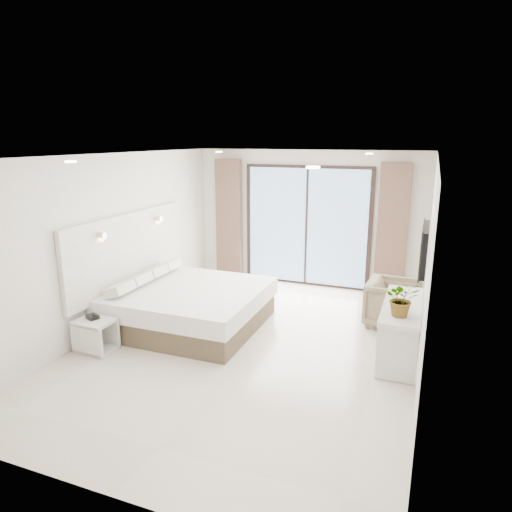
# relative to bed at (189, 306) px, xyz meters

# --- Properties ---
(ground) EXTENTS (6.20, 6.20, 0.00)m
(ground) POSITION_rel_bed_xyz_m (1.19, -0.34, -0.33)
(ground) COLOR beige
(ground) RESTS_ON ground
(room_shell) EXTENTS (4.62, 6.22, 2.72)m
(room_shell) POSITION_rel_bed_xyz_m (0.99, 0.45, 1.25)
(room_shell) COLOR silver
(room_shell) RESTS_ON ground
(bed) EXTENTS (2.24, 2.13, 0.76)m
(bed) POSITION_rel_bed_xyz_m (0.00, 0.00, 0.00)
(bed) COLOR brown
(bed) RESTS_ON ground
(nightstand) EXTENTS (0.53, 0.44, 0.46)m
(nightstand) POSITION_rel_bed_xyz_m (-0.78, -1.28, -0.09)
(nightstand) COLOR silver
(nightstand) RESTS_ON ground
(phone) EXTENTS (0.21, 0.19, 0.06)m
(phone) POSITION_rel_bed_xyz_m (-0.83, -1.25, 0.17)
(phone) COLOR black
(phone) RESTS_ON nightstand
(console_desk) EXTENTS (0.50, 1.59, 0.77)m
(console_desk) POSITION_rel_bed_xyz_m (3.23, 0.08, 0.24)
(console_desk) COLOR silver
(console_desk) RESTS_ON ground
(plant) EXTENTS (0.51, 0.54, 0.35)m
(plant) POSITION_rel_bed_xyz_m (3.23, -0.38, 0.62)
(plant) COLOR #33662D
(plant) RESTS_ON console_desk
(armchair) EXTENTS (0.79, 0.84, 0.81)m
(armchair) POSITION_rel_bed_xyz_m (3.04, 1.18, 0.08)
(armchair) COLOR #8D7E5C
(armchair) RESTS_ON ground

